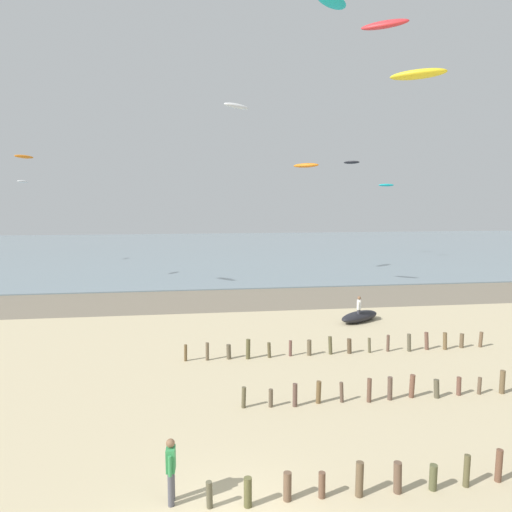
# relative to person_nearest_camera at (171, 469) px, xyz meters

# --- Properties ---
(wet_sand_strip) EXTENTS (120.00, 8.20, 0.01)m
(wet_sand_strip) POSITION_rel_person_nearest_camera_xyz_m (1.39, 24.16, -0.91)
(wet_sand_strip) COLOR #7A6D59
(wet_sand_strip) RESTS_ON ground
(sea) EXTENTS (160.00, 70.00, 0.10)m
(sea) POSITION_rel_person_nearest_camera_xyz_m (1.39, 63.26, -0.87)
(sea) COLOR gray
(sea) RESTS_ON ground
(groyne_near) EXTENTS (14.80, 0.38, 0.95)m
(groyne_near) POSITION_rel_person_nearest_camera_xyz_m (8.21, -0.35, -0.51)
(groyne_near) COLOR brown
(groyne_near) RESTS_ON ground
(groyne_mid) EXTENTS (16.18, 0.39, 0.95)m
(groyne_mid) POSITION_rel_person_nearest_camera_xyz_m (10.56, 5.10, -0.50)
(groyne_mid) COLOR brown
(groyne_mid) RESTS_ON ground
(groyne_far) EXTENTS (15.48, 0.37, 0.98)m
(groyne_far) POSITION_rel_person_nearest_camera_xyz_m (8.15, 10.58, -0.50)
(groyne_far) COLOR brown
(groyne_far) RESTS_ON ground
(person_nearest_camera) EXTENTS (0.24, 0.57, 1.71)m
(person_nearest_camera) POSITION_rel_person_nearest_camera_xyz_m (0.00, 0.00, 0.00)
(person_nearest_camera) COLOR #4C4C56
(person_nearest_camera) RESTS_ON ground
(person_mid_beach) EXTENTS (0.37, 0.51, 1.71)m
(person_mid_beach) POSITION_rel_person_nearest_camera_xyz_m (10.93, 16.17, 0.00)
(person_mid_beach) COLOR #383842
(person_mid_beach) RESTS_ON ground
(grounded_kite) EXTENTS (3.34, 2.67, 0.64)m
(grounded_kite) POSITION_rel_person_nearest_camera_xyz_m (11.11, 16.51, -0.60)
(grounded_kite) COLOR black
(grounded_kite) RESTS_ON ground
(kite_aloft_1) EXTENTS (3.25, 2.76, 0.55)m
(kite_aloft_1) POSITION_rel_person_nearest_camera_xyz_m (13.95, 15.60, 14.09)
(kite_aloft_1) COLOR yellow
(kite_aloft_2) EXTENTS (3.06, 2.67, 0.78)m
(kite_aloft_2) POSITION_rel_person_nearest_camera_xyz_m (4.99, 33.28, 15.49)
(kite_aloft_2) COLOR white
(kite_aloft_3) EXTENTS (2.01, 1.08, 0.43)m
(kite_aloft_3) POSITION_rel_person_nearest_camera_xyz_m (25.09, 45.23, 8.71)
(kite_aloft_3) COLOR #19B2B7
(kite_aloft_4) EXTENTS (3.30, 2.78, 0.90)m
(kite_aloft_4) POSITION_rel_person_nearest_camera_xyz_m (13.74, 20.22, 18.51)
(kite_aloft_4) COLOR red
(kite_aloft_5) EXTENTS (1.58, 1.93, 0.39)m
(kite_aloft_5) POSITION_rel_person_nearest_camera_xyz_m (-13.92, 32.94, 10.59)
(kite_aloft_5) COLOR orange
(kite_aloft_6) EXTENTS (2.26, 2.07, 0.41)m
(kite_aloft_6) POSITION_rel_person_nearest_camera_xyz_m (10.19, 27.32, 9.66)
(kite_aloft_6) COLOR orange
(kite_aloft_7) EXTENTS (2.15, 1.98, 0.52)m
(kite_aloft_7) POSITION_rel_person_nearest_camera_xyz_m (21.62, 48.49, 11.77)
(kite_aloft_7) COLOR black
(kite_aloft_8) EXTENTS (1.13, 1.99, 0.46)m
(kite_aloft_8) POSITION_rel_person_nearest_camera_xyz_m (-18.83, 47.02, 8.97)
(kite_aloft_8) COLOR white
(kite_aloft_9) EXTENTS (3.30, 2.99, 0.89)m
(kite_aloft_9) POSITION_rel_person_nearest_camera_xyz_m (10.26, 21.07, 20.20)
(kite_aloft_9) COLOR #19B2B7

